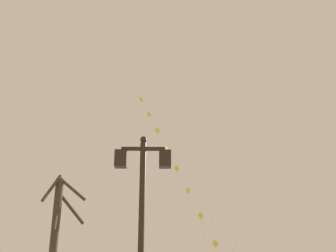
{
  "coord_description": "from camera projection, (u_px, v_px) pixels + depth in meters",
  "views": [
    {
      "loc": [
        -1.18,
        -1.25,
        1.78
      ],
      "look_at": [
        -0.82,
        18.18,
        8.63
      ],
      "focal_mm": 39.56,
      "sensor_mm": 36.0,
      "label": 1
    }
  ],
  "objects": [
    {
      "name": "twin_lantern_lamp_post",
      "position": [
        142.0,
        194.0,
        8.42
      ],
      "size": [
        1.32,
        0.28,
        4.49
      ],
      "color": "black",
      "rests_on": "ground_plane"
    },
    {
      "name": "kite_train",
      "position": [
        176.0,
        168.0,
        24.3
      ],
      "size": [
        5.73,
        7.39,
        13.82
      ],
      "color": "brown",
      "rests_on": "ground_plane"
    },
    {
      "name": "bare_tree",
      "position": [
        56.0,
        235.0,
        13.67
      ],
      "size": [
        1.51,
        1.46,
        4.78
      ],
      "color": "#423323",
      "rests_on": "ground_plane"
    }
  ]
}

